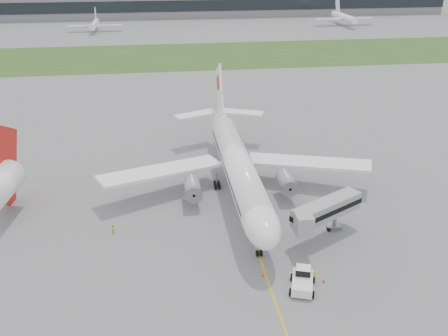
{
  "coord_description": "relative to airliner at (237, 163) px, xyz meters",
  "views": [
    {
      "loc": [
        -12.97,
        -72.57,
        40.6
      ],
      "look_at": [
        -2.64,
        2.0,
        6.12
      ],
      "focal_mm": 40.0,
      "sensor_mm": 36.0,
      "label": 1
    }
  ],
  "objects": [
    {
      "name": "control_tower",
      "position": [
        -90.0,
        227.13,
        -5.66
      ],
      "size": [
        12.0,
        12.0,
        56.0
      ],
      "primitive_type": null,
      "color": "gray",
      "rests_on": "ground"
    },
    {
      "name": "ground_crew_near",
      "position": [
        5.9,
        -26.63,
        -4.73
      ],
      "size": [
        0.81,
        0.75,
        1.85
      ],
      "primitive_type": "imported",
      "rotation": [
        0.0,
        0.0,
        3.74
      ],
      "color": "#EAFD2A",
      "rests_on": "ground"
    },
    {
      "name": "safety_cone_right",
      "position": [
        7.12,
        -26.93,
        -5.38
      ],
      "size": [
        0.4,
        0.4,
        0.55
      ],
      "primitive_type": "cone",
      "color": "#FF3A0D",
      "rests_on": "ground"
    },
    {
      "name": "ground_crew_far",
      "position": [
        -20.66,
        -10.89,
        -4.91
      ],
      "size": [
        0.85,
        0.91,
        1.5
      ],
      "primitive_type": "imported",
      "rotation": [
        0.0,
        0.0,
        1.07
      ],
      "color": "#FAF429",
      "rests_on": "ground"
    },
    {
      "name": "distant_aircraft_right",
      "position": [
        85.58,
        179.18,
        -5.66
      ],
      "size": [
        32.37,
        28.83,
        11.99
      ],
      "primitive_type": null,
      "rotation": [
        0.0,
        0.0,
        0.04
      ],
      "color": "white",
      "rests_on": "ground"
    },
    {
      "name": "apron_markings",
      "position": [
        0.0,
        -9.87,
        -5.66
      ],
      "size": [
        70.0,
        70.0,
        0.04
      ],
      "primitive_type": null,
      "color": "gold",
      "rests_on": "ground"
    },
    {
      "name": "jet_bridge",
      "position": [
        10.14,
        -16.56,
        -1.13
      ],
      "size": [
        12.32,
        9.39,
        6.12
      ],
      "rotation": [
        0.0,
        0.0,
        0.51
      ],
      "color": "gray",
      "rests_on": "ground"
    },
    {
      "name": "distant_aircraft_left",
      "position": [
        -41.1,
        177.26,
        -5.66
      ],
      "size": [
        26.25,
        23.21,
        9.97
      ],
      "primitive_type": null,
      "rotation": [
        0.0,
        0.0,
        0.01
      ],
      "color": "white",
      "rests_on": "ground"
    },
    {
      "name": "ground",
      "position": [
        0.0,
        -4.87,
        -5.66
      ],
      "size": [
        600.0,
        600.0,
        0.0
      ],
      "primitive_type": "plane",
      "color": "gray",
      "rests_on": "ground"
    },
    {
      "name": "terminal_building",
      "position": [
        0.0,
        225.0,
        1.34
      ],
      "size": [
        320.0,
        22.3,
        14.0
      ],
      "color": "gray",
      "rests_on": "ground"
    },
    {
      "name": "grass_strip",
      "position": [
        0.0,
        115.13,
        -5.65
      ],
      "size": [
        600.0,
        50.0,
        0.02
      ],
      "primitive_type": "cube",
      "color": "#2E4C1C",
      "rests_on": "ground"
    },
    {
      "name": "pushback_tug",
      "position": [
        4.11,
        -27.39,
        -4.57
      ],
      "size": [
        4.23,
        5.19,
        2.36
      ],
      "rotation": [
        0.0,
        0.0,
        -0.32
      ],
      "color": "white",
      "rests_on": "ground"
    },
    {
      "name": "airliner",
      "position": [
        0.0,
        0.0,
        0.0
      ],
      "size": [
        48.13,
        53.95,
        17.88
      ],
      "color": "white",
      "rests_on": "ground"
    },
    {
      "name": "safety_cone_left",
      "position": [
        -0.5,
        -24.6,
        -5.41
      ],
      "size": [
        0.36,
        0.36,
        0.5
      ],
      "primitive_type": "cone",
      "color": "#FF3A0D",
      "rests_on": "ground"
    }
  ]
}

